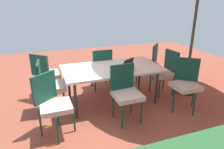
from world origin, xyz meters
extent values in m
cube|color=#9E4C38|center=(0.00, 0.00, -0.01)|extent=(10.00, 10.00, 0.02)
cube|color=silver|center=(0.00, 0.00, 0.73)|extent=(1.93, 1.05, 0.04)
cylinder|color=#333333|center=(-0.81, -0.37, 0.36)|extent=(0.05, 0.05, 0.71)
cylinder|color=#333333|center=(0.81, -0.37, 0.36)|extent=(0.05, 0.05, 0.71)
cylinder|color=#333333|center=(-0.81, 0.37, 0.36)|extent=(0.05, 0.05, 0.71)
cylinder|color=#333333|center=(0.81, 0.37, 0.36)|extent=(0.05, 0.05, 0.71)
cylinder|color=#4C4C4C|center=(-1.76, 0.13, 1.24)|extent=(0.06, 0.06, 2.49)
cylinder|color=black|center=(-1.76, 0.13, 0.03)|extent=(0.44, 0.44, 0.06)
cube|color=beige|center=(-1.19, -0.75, 0.49)|extent=(0.46, 0.46, 0.08)
cube|color=#144738|center=(-1.34, -0.60, 0.76)|extent=(0.33, 0.35, 0.45)
cylinder|color=#144738|center=(-1.18, -1.00, 0.23)|extent=(0.03, 0.03, 0.45)
cylinder|color=#144738|center=(-0.93, -0.74, 0.23)|extent=(0.03, 0.03, 0.45)
cylinder|color=#144738|center=(-1.44, -0.75, 0.23)|extent=(0.03, 0.03, 0.45)
cylinder|color=#144738|center=(-1.19, -0.49, 0.23)|extent=(0.03, 0.03, 0.45)
cube|color=beige|center=(0.00, 0.76, 0.49)|extent=(0.46, 0.46, 0.08)
cube|color=#144738|center=(0.01, 0.55, 0.76)|extent=(0.44, 0.07, 0.45)
cylinder|color=#144738|center=(0.17, 0.95, 0.23)|extent=(0.03, 0.03, 0.45)
cylinder|color=#144738|center=(-0.19, 0.92, 0.23)|extent=(0.03, 0.03, 0.45)
cylinder|color=#144738|center=(0.19, 0.59, 0.23)|extent=(0.03, 0.03, 0.45)
cylinder|color=#144738|center=(-0.17, 0.56, 0.23)|extent=(0.03, 0.03, 0.45)
cube|color=beige|center=(1.17, 0.73, 0.49)|extent=(0.46, 0.46, 0.08)
cube|color=#144738|center=(1.30, 0.57, 0.76)|extent=(0.36, 0.31, 0.45)
cylinder|color=#144738|center=(1.20, 0.98, 0.23)|extent=(0.03, 0.03, 0.45)
cylinder|color=#144738|center=(0.92, 0.76, 0.23)|extent=(0.03, 0.03, 0.45)
cylinder|color=#144738|center=(1.42, 0.70, 0.23)|extent=(0.03, 0.03, 0.45)
cylinder|color=#144738|center=(1.14, 0.48, 0.23)|extent=(0.03, 0.03, 0.45)
cube|color=beige|center=(-1.16, 0.03, 0.49)|extent=(0.46, 0.46, 0.08)
cube|color=#144738|center=(-1.37, 0.02, 0.76)|extent=(0.06, 0.44, 0.45)
cylinder|color=#144738|center=(-0.97, -0.14, 0.23)|extent=(0.03, 0.03, 0.45)
cylinder|color=#144738|center=(-0.99, 0.22, 0.23)|extent=(0.03, 0.03, 0.45)
cylinder|color=#144738|center=(-1.33, -0.15, 0.23)|extent=(0.03, 0.03, 0.45)
cylinder|color=#144738|center=(-1.35, 0.21, 0.23)|extent=(0.03, 0.03, 0.45)
cube|color=beige|center=(1.15, -0.04, 0.49)|extent=(0.46, 0.46, 0.08)
cube|color=#144738|center=(1.36, -0.06, 0.76)|extent=(0.07, 0.44, 0.45)
cylinder|color=#144738|center=(0.98, 0.15, 0.23)|extent=(0.03, 0.03, 0.45)
cylinder|color=#144738|center=(0.96, -0.21, 0.23)|extent=(0.03, 0.03, 0.45)
cylinder|color=#144738|center=(1.34, 0.12, 0.23)|extent=(0.03, 0.03, 0.45)
cylinder|color=#144738|center=(1.32, -0.24, 0.23)|extent=(0.03, 0.03, 0.45)
cube|color=beige|center=(-1.17, 0.77, 0.49)|extent=(0.46, 0.46, 0.08)
cube|color=#144738|center=(-1.30, 0.61, 0.76)|extent=(0.37, 0.30, 0.45)
cylinder|color=#144738|center=(-0.92, 0.81, 0.23)|extent=(0.03, 0.03, 0.45)
cylinder|color=#144738|center=(-1.21, 1.03, 0.23)|extent=(0.03, 0.03, 0.45)
cylinder|color=#144738|center=(-1.14, 0.52, 0.23)|extent=(0.03, 0.03, 0.45)
cylinder|color=#144738|center=(-1.43, 0.74, 0.23)|extent=(0.03, 0.03, 0.45)
cube|color=beige|center=(0.02, -0.74, 0.49)|extent=(0.46, 0.46, 0.08)
cube|color=#144738|center=(0.03, -0.53, 0.76)|extent=(0.44, 0.06, 0.45)
cylinder|color=#144738|center=(-0.17, -0.91, 0.23)|extent=(0.03, 0.03, 0.45)
cylinder|color=#144738|center=(0.19, -0.92, 0.23)|extent=(0.03, 0.03, 0.45)
cylinder|color=#144738|center=(-0.15, -0.55, 0.23)|extent=(0.03, 0.03, 0.45)
cylinder|color=#144738|center=(0.21, -0.56, 0.23)|extent=(0.03, 0.03, 0.45)
cube|color=beige|center=(1.20, -0.75, 0.49)|extent=(0.46, 0.46, 0.08)
cube|color=#144738|center=(1.34, -0.60, 0.76)|extent=(0.35, 0.33, 0.45)
cylinder|color=#144738|center=(0.94, -0.76, 0.23)|extent=(0.03, 0.03, 0.45)
cylinder|color=#144738|center=(1.20, -1.01, 0.23)|extent=(0.03, 0.03, 0.45)
cylinder|color=#144738|center=(1.19, -0.50, 0.23)|extent=(0.03, 0.03, 0.45)
cylinder|color=#144738|center=(1.45, -0.74, 0.23)|extent=(0.03, 0.03, 0.45)
cube|color=#2D2D33|center=(-0.19, 0.14, 0.76)|extent=(0.39, 0.36, 0.02)
cube|color=black|center=(-0.24, 0.23, 0.87)|extent=(0.30, 0.21, 0.20)
cylinder|color=#CC4C33|center=(-0.42, -0.09, 0.80)|extent=(0.07, 0.07, 0.09)
camera|label=1|loc=(1.31, 3.57, 2.02)|focal=32.68mm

